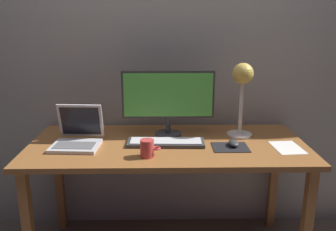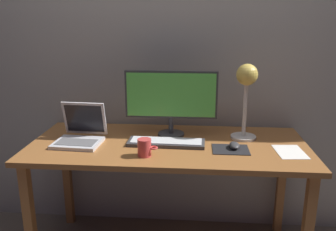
{
  "view_description": "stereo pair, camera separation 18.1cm",
  "coord_description": "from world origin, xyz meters",
  "views": [
    {
      "loc": [
        -0.03,
        -1.92,
        1.45
      ],
      "look_at": [
        0.0,
        -0.05,
        0.92
      ],
      "focal_mm": 37.58,
      "sensor_mm": 36.0,
      "label": 1
    },
    {
      "loc": [
        0.15,
        -1.92,
        1.45
      ],
      "look_at": [
        0.0,
        -0.05,
        0.92
      ],
      "focal_mm": 37.58,
      "sensor_mm": 36.0,
      "label": 2
    }
  ],
  "objects": [
    {
      "name": "paper_sheet_near_mouse",
      "position": [
        0.67,
        -0.09,
        0.74
      ],
      "size": [
        0.16,
        0.22,
        0.0
      ],
      "primitive_type": "cube",
      "rotation": [
        0.0,
        0.0,
        0.07
      ],
      "color": "white",
      "rests_on": "desk"
    },
    {
      "name": "mousepad",
      "position": [
        0.35,
        -0.08,
        0.74
      ],
      "size": [
        0.2,
        0.16,
        0.0
      ],
      "primitive_type": "cube",
      "color": "black",
      "rests_on": "desk"
    },
    {
      "name": "keyboard_main",
      "position": [
        -0.01,
        -0.03,
        0.75
      ],
      "size": [
        0.44,
        0.15,
        0.03
      ],
      "color": "#38383A",
      "rests_on": "desk"
    },
    {
      "name": "desk",
      "position": [
        0.0,
        0.0,
        0.66
      ],
      "size": [
        1.6,
        0.7,
        0.74
      ],
      "color": "#935B2D",
      "rests_on": "ground"
    },
    {
      "name": "laptop",
      "position": [
        -0.51,
        -0.01,
        0.8
      ],
      "size": [
        0.28,
        0.27,
        0.22
      ],
      "color": "silver",
      "rests_on": "desk"
    },
    {
      "name": "back_wall",
      "position": [
        0.0,
        0.4,
        1.3
      ],
      "size": [
        4.8,
        0.06,
        2.6
      ],
      "primitive_type": "cube",
      "color": "#9E998E",
      "rests_on": "ground"
    },
    {
      "name": "mouse",
      "position": [
        0.37,
        -0.06,
        0.76
      ],
      "size": [
        0.06,
        0.1,
        0.03
      ],
      "primitive_type": "ellipsoid",
      "color": "#38383A",
      "rests_on": "mousepad"
    },
    {
      "name": "monitor",
      "position": [
        0.01,
        0.14,
        0.98
      ],
      "size": [
        0.55,
        0.16,
        0.4
      ],
      "color": "#38383A",
      "rests_on": "desk"
    },
    {
      "name": "coffee_mug",
      "position": [
        -0.11,
        -0.21,
        0.79
      ],
      "size": [
        0.11,
        0.07,
        0.09
      ],
      "color": "#CC3F3F",
      "rests_on": "desk"
    },
    {
      "name": "desk_lamp",
      "position": [
        0.44,
        0.12,
        1.06
      ],
      "size": [
        0.15,
        0.15,
        0.45
      ],
      "color": "beige",
      "rests_on": "desk"
    }
  ]
}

